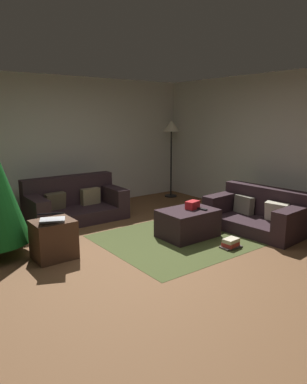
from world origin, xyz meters
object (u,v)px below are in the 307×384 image
laptop (52,218)px  corner_lamp (171,132)px  ottoman (188,223)px  side_table (54,239)px  couch_left (74,204)px  book_stack (231,243)px  gift_box (192,205)px  tv_remote (202,209)px  couch_right (259,214)px

laptop → corner_lamp: bearing=28.2°
ottoman → laptop: size_ratio=1.78×
ottoman → side_table: (-1.98, 0.43, 0.04)m
laptop → couch_left: bearing=57.2°
book_stack → corner_lamp: corner_lamp is taller
gift_box → laptop: laptop is taller
book_stack → gift_box: bearing=95.3°
tv_remote → book_stack: (-0.01, -0.60, -0.38)m
couch_right → book_stack: bearing=102.1°
laptop → couch_right: bearing=-14.4°
side_table → corner_lamp: (3.56, 1.87, 1.23)m
couch_right → laptop: (-3.18, 0.82, 0.31)m
couch_left → tv_remote: size_ratio=10.72×
tv_remote → laptop: size_ratio=0.33×
couch_left → ottoman: size_ratio=2.01×
corner_lamp → ottoman: bearing=-124.5°
couch_left → laptop: couch_left is taller
ottoman → couch_right: bearing=-20.3°
couch_left → couch_right: (2.18, -2.37, -0.02)m
laptop → corner_lamp: (3.58, 1.92, 0.91)m
couch_right → corner_lamp: 3.02m
couch_right → ottoman: size_ratio=1.88×
corner_lamp → laptop: bearing=-151.8°
side_table → laptop: laptop is taller
corner_lamp → gift_box: bearing=-122.8°
tv_remote → laptop: laptop is taller
couch_right → laptop: bearing=71.5°
gift_box → book_stack: 0.85m
gift_box → side_table: bearing=168.4°
gift_box → tv_remote: gift_box is taller
gift_box → ottoman: bearing=-177.4°
couch_left → ottoman: 2.18m
couch_right → tv_remote: couch_right is taller
couch_right → side_table: (-3.16, 0.87, -0.01)m
couch_right → couch_left: bearing=38.5°
side_table → corner_lamp: bearing=27.7°
laptop → gift_box: bearing=-10.2°
gift_box → side_table: gift_box is taller
side_table → laptop: size_ratio=1.09×
couch_left → couch_right: couch_left is taller
laptop → tv_remote: bearing=-13.3°
gift_box → couch_right: bearing=-22.2°
couch_left → gift_box: 2.23m
ottoman → laptop: laptop is taller
gift_box → book_stack: size_ratio=0.69×
couch_right → gift_box: size_ratio=7.44×
ottoman → corner_lamp: (1.58, 2.30, 1.27)m
tv_remote → laptop: (-2.18, 0.52, 0.13)m
ottoman → gift_box: (0.10, 0.00, 0.28)m
couch_right → tv_remote: bearing=69.2°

